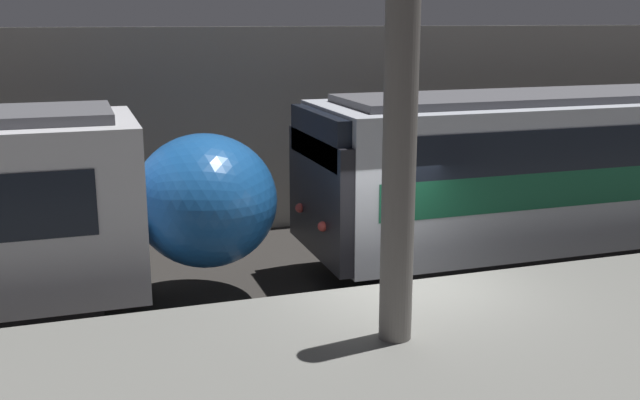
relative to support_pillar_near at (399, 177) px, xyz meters
name	(u,v)px	position (x,y,z in m)	size (l,w,h in m)	color
ground_plane	(400,347)	(0.90, 1.80, -3.05)	(120.00, 120.00, 0.00)	#282623
platform	(470,376)	(0.90, -0.28, -2.53)	(40.00, 4.16, 1.05)	slate
station_rear_barrier	(276,130)	(0.90, 8.87, -0.73)	(50.00, 0.15, 4.66)	#9E998E
support_pillar_near	(399,177)	(0.00, 0.00, 0.00)	(0.39, 0.39, 4.01)	slate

